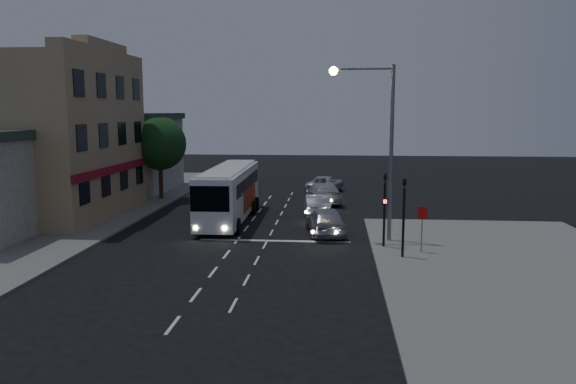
# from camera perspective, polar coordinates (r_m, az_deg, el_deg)

# --- Properties ---
(ground) EXTENTS (120.00, 120.00, 0.00)m
(ground) POSITION_cam_1_polar(r_m,az_deg,el_deg) (28.15, -5.88, -5.81)
(ground) COLOR black
(sidewalk_near) EXTENTS (12.00, 24.00, 0.12)m
(sidewalk_near) POSITION_cam_1_polar(r_m,az_deg,el_deg) (25.07, 23.13, -8.07)
(sidewalk_near) COLOR slate
(sidewalk_near) RESTS_ON ground
(sidewalk_far) EXTENTS (12.00, 50.00, 0.12)m
(sidewalk_far) POSITION_cam_1_polar(r_m,az_deg,el_deg) (39.84, -22.37, -2.14)
(sidewalk_far) COLOR slate
(sidewalk_far) RESTS_ON ground
(road_markings) EXTENTS (8.00, 30.55, 0.01)m
(road_markings) POSITION_cam_1_polar(r_m,az_deg,el_deg) (31.13, -2.42, -4.40)
(road_markings) COLOR silver
(road_markings) RESTS_ON ground
(tour_bus) EXTENTS (2.62, 11.01, 3.37)m
(tour_bus) POSITION_cam_1_polar(r_m,az_deg,el_deg) (35.07, -5.99, 0.01)
(tour_bus) COLOR white
(tour_bus) RESTS_ON ground
(car_suv) EXTENTS (2.53, 4.83, 1.57)m
(car_suv) POSITION_cam_1_polar(r_m,az_deg,el_deg) (31.22, 3.82, -2.91)
(car_suv) COLOR #ADABB9
(car_suv) RESTS_ON ground
(car_sedan_a) EXTENTS (1.92, 4.48, 1.43)m
(car_sedan_a) POSITION_cam_1_polar(r_m,az_deg,el_deg) (36.71, 2.97, -1.33)
(car_sedan_a) COLOR silver
(car_sedan_a) RESTS_ON ground
(car_sedan_b) EXTENTS (3.19, 5.64, 1.54)m
(car_sedan_b) POSITION_cam_1_polar(r_m,az_deg,el_deg) (41.83, 3.60, -0.08)
(car_sedan_b) COLOR silver
(car_sedan_b) RESTS_ON ground
(car_sedan_c) EXTENTS (3.40, 5.47, 1.41)m
(car_sedan_c) POSITION_cam_1_polar(r_m,az_deg,el_deg) (47.14, 3.79, 0.79)
(car_sedan_c) COLOR silver
(car_sedan_c) RESTS_ON ground
(traffic_signal_main) EXTENTS (0.25, 0.35, 4.10)m
(traffic_signal_main) POSITION_cam_1_polar(r_m,az_deg,el_deg) (28.06, 9.79, -0.89)
(traffic_signal_main) COLOR black
(traffic_signal_main) RESTS_ON sidewalk_near
(traffic_signal_side) EXTENTS (0.18, 0.15, 4.10)m
(traffic_signal_side) POSITION_cam_1_polar(r_m,az_deg,el_deg) (26.19, 11.69, -1.59)
(traffic_signal_side) COLOR black
(traffic_signal_side) RESTS_ON sidewalk_near
(regulatory_sign) EXTENTS (0.45, 0.12, 2.20)m
(regulatory_sign) POSITION_cam_1_polar(r_m,az_deg,el_deg) (27.41, 13.48, -2.96)
(regulatory_sign) COLOR slate
(regulatory_sign) RESTS_ON sidewalk_near
(streetlight) EXTENTS (3.32, 0.44, 9.00)m
(streetlight) POSITION_cam_1_polar(r_m,az_deg,el_deg) (29.13, 9.21, 6.01)
(streetlight) COLOR slate
(streetlight) RESTS_ON sidewalk_near
(main_building) EXTENTS (10.12, 12.00, 11.00)m
(main_building) POSITION_cam_1_polar(r_m,az_deg,el_deg) (39.75, -24.01, 5.15)
(main_building) COLOR tan
(main_building) RESTS_ON sidewalk_far
(low_building_north) EXTENTS (9.40, 9.40, 6.50)m
(low_building_north) POSITION_cam_1_polar(r_m,az_deg,el_deg) (50.51, -16.90, 4.01)
(low_building_north) COLOR gray
(low_building_north) RESTS_ON sidewalk_far
(street_tree) EXTENTS (4.00, 4.00, 6.20)m
(street_tree) POSITION_cam_1_polar(r_m,az_deg,el_deg) (43.98, -12.91, 5.02)
(street_tree) COLOR black
(street_tree) RESTS_ON sidewalk_far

